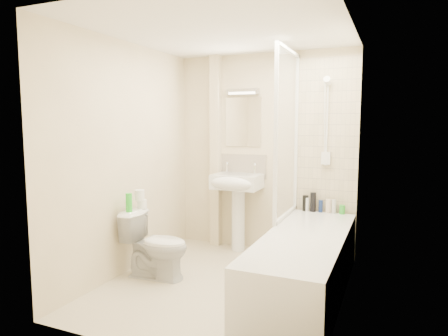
% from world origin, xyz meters
% --- Properties ---
extents(floor, '(2.50, 2.50, 0.00)m').
position_xyz_m(floor, '(0.00, 0.00, 0.00)').
color(floor, beige).
rests_on(floor, ground).
extents(wall_back, '(2.20, 0.02, 2.40)m').
position_xyz_m(wall_back, '(0.00, 1.25, 1.20)').
color(wall_back, beige).
rests_on(wall_back, ground).
extents(wall_left, '(0.02, 2.50, 2.40)m').
position_xyz_m(wall_left, '(-1.10, 0.00, 1.20)').
color(wall_left, beige).
rests_on(wall_left, ground).
extents(wall_right, '(0.02, 2.50, 2.40)m').
position_xyz_m(wall_right, '(1.10, 0.00, 1.20)').
color(wall_right, beige).
rests_on(wall_right, ground).
extents(ceiling, '(2.20, 2.50, 0.02)m').
position_xyz_m(ceiling, '(0.00, 0.00, 2.40)').
color(ceiling, white).
rests_on(ceiling, wall_back).
extents(tile_back, '(0.70, 0.01, 1.75)m').
position_xyz_m(tile_back, '(0.75, 1.24, 1.42)').
color(tile_back, beige).
rests_on(tile_back, wall_back).
extents(tile_right, '(0.01, 2.10, 1.75)m').
position_xyz_m(tile_right, '(1.09, 0.14, 1.42)').
color(tile_right, beige).
rests_on(tile_right, wall_right).
extents(pipe_boxing, '(0.12, 0.12, 2.40)m').
position_xyz_m(pipe_boxing, '(-0.62, 1.19, 1.20)').
color(pipe_boxing, beige).
rests_on(pipe_boxing, ground).
extents(splashback, '(0.60, 0.02, 0.30)m').
position_xyz_m(splashback, '(-0.27, 1.24, 1.03)').
color(splashback, beige).
rests_on(splashback, wall_back).
extents(mirror, '(0.46, 0.01, 0.60)m').
position_xyz_m(mirror, '(-0.27, 1.24, 1.58)').
color(mirror, white).
rests_on(mirror, wall_back).
extents(strip_light, '(0.42, 0.07, 0.07)m').
position_xyz_m(strip_light, '(-0.27, 1.22, 1.95)').
color(strip_light, silver).
rests_on(strip_light, wall_back).
extents(bathtub, '(0.70, 2.10, 0.55)m').
position_xyz_m(bathtub, '(0.75, 0.14, 0.29)').
color(bathtub, white).
rests_on(bathtub, ground).
extents(shower_screen, '(0.04, 0.92, 1.80)m').
position_xyz_m(shower_screen, '(0.40, 0.80, 1.45)').
color(shower_screen, white).
rests_on(shower_screen, bathtub).
extents(shower_fixture, '(0.10, 0.16, 0.99)m').
position_xyz_m(shower_fixture, '(0.75, 1.19, 1.55)').
color(shower_fixture, white).
rests_on(shower_fixture, wall_back).
extents(pedestal_sink, '(0.56, 0.51, 1.08)m').
position_xyz_m(pedestal_sink, '(-0.27, 1.01, 0.76)').
color(pedestal_sink, white).
rests_on(pedestal_sink, ground).
extents(bottle_black_a, '(0.07, 0.07, 0.18)m').
position_xyz_m(bottle_black_a, '(0.54, 1.16, 0.64)').
color(bottle_black_a, black).
rests_on(bottle_black_a, bathtub).
extents(bottle_white_a, '(0.06, 0.06, 0.16)m').
position_xyz_m(bottle_white_a, '(0.55, 1.16, 0.63)').
color(bottle_white_a, silver).
rests_on(bottle_white_a, bathtub).
extents(bottle_black_b, '(0.06, 0.06, 0.22)m').
position_xyz_m(bottle_black_b, '(0.63, 1.16, 0.66)').
color(bottle_black_b, black).
rests_on(bottle_black_b, bathtub).
extents(bottle_blue, '(0.05, 0.05, 0.14)m').
position_xyz_m(bottle_blue, '(0.71, 1.16, 0.62)').
color(bottle_blue, navy).
rests_on(bottle_blue, bathtub).
extents(bottle_cream, '(0.06, 0.06, 0.15)m').
position_xyz_m(bottle_cream, '(0.80, 1.16, 0.63)').
color(bottle_cream, beige).
rests_on(bottle_cream, bathtub).
extents(bottle_white_b, '(0.05, 0.05, 0.15)m').
position_xyz_m(bottle_white_b, '(0.86, 1.16, 0.63)').
color(bottle_white_b, silver).
rests_on(bottle_white_b, bathtub).
extents(bottle_green, '(0.06, 0.06, 0.10)m').
position_xyz_m(bottle_green, '(0.95, 1.16, 0.60)').
color(bottle_green, green).
rests_on(bottle_green, bathtub).
extents(toilet, '(0.47, 0.72, 0.68)m').
position_xyz_m(toilet, '(-0.72, -0.07, 0.34)').
color(toilet, white).
rests_on(toilet, ground).
extents(toilet_roll_lower, '(0.10, 0.10, 0.09)m').
position_xyz_m(toilet_roll_lower, '(-0.95, 0.04, 0.72)').
color(toilet_roll_lower, white).
rests_on(toilet_roll_lower, toilet).
extents(toilet_roll_upper, '(0.10, 0.10, 0.11)m').
position_xyz_m(toilet_roll_upper, '(-0.96, 0.01, 0.82)').
color(toilet_roll_upper, white).
rests_on(toilet_roll_upper, toilet_roll_lower).
extents(green_bottle, '(0.06, 0.06, 0.19)m').
position_xyz_m(green_bottle, '(-0.97, -0.16, 0.77)').
color(green_bottle, green).
rests_on(green_bottle, toilet).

